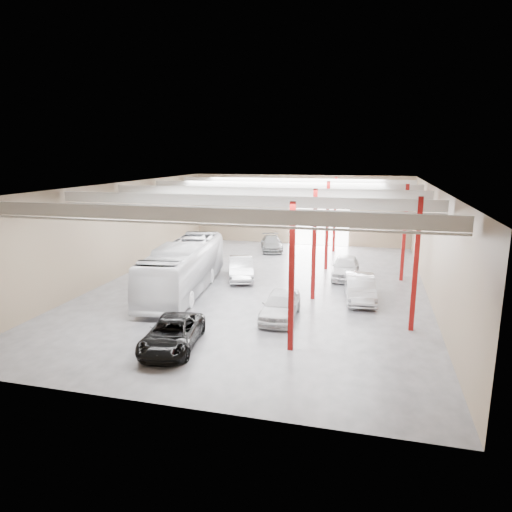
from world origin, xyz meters
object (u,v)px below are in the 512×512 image
at_px(car_row_b, 241,268).
at_px(car_right_far, 346,267).
at_px(black_sedan, 172,334).
at_px(car_row_c, 272,243).
at_px(car_right_near, 360,288).
at_px(coach_bus, 184,267).
at_px(car_row_a, 280,305).

relative_size(car_row_b, car_right_far, 1.01).
xyz_separation_m(black_sedan, car_right_far, (7.18, 14.87, 0.13)).
height_order(car_row_c, car_right_near, car_right_near).
bearing_deg(car_row_b, car_right_near, -37.11).
relative_size(coach_bus, black_sedan, 2.40).
distance_m(car_row_a, car_right_near, 6.13).
relative_size(coach_bus, car_row_a, 2.59).
bearing_deg(black_sedan, coach_bus, 101.18).
distance_m(coach_bus, car_right_near, 11.53).
relative_size(car_right_near, car_right_far, 1.02).
bearing_deg(black_sedan, car_row_c, 82.42).
bearing_deg(car_right_near, car_row_a, -139.41).
xyz_separation_m(car_row_b, car_right_near, (8.71, -3.04, 0.00)).
height_order(car_row_a, car_row_b, car_row_b).
bearing_deg(car_row_c, black_sedan, -105.54).
bearing_deg(car_row_a, car_right_near, 45.75).
height_order(coach_bus, car_row_b, coach_bus).
bearing_deg(car_right_near, black_sedan, -137.00).
bearing_deg(coach_bus, car_row_a, -32.03).
bearing_deg(black_sedan, car_row_b, 83.07).
distance_m(car_row_b, car_right_near, 9.22).
bearing_deg(car_row_b, car_right_far, -1.80).
xyz_separation_m(car_row_b, car_right_far, (7.50, 2.16, 0.02)).
bearing_deg(car_row_c, car_row_b, -106.34).
xyz_separation_m(coach_bus, car_right_near, (11.45, 1.05, -0.86)).
bearing_deg(coach_bus, car_right_far, 24.58).
bearing_deg(car_row_c, car_right_far, -64.38).
relative_size(coach_bus, car_row_b, 2.45).
height_order(car_row_b, car_right_near, car_right_near).
height_order(car_row_a, car_right_far, car_right_far).
bearing_deg(car_row_c, car_row_a, -92.30).
bearing_deg(car_right_far, car_row_b, -165.01).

